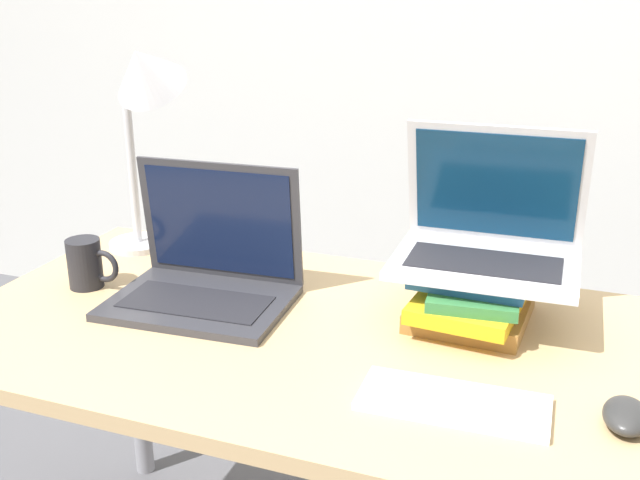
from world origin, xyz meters
TOP-DOWN VIEW (x-y plane):
  - desk at (0.00, 0.38)m, footprint 1.56×0.76m
  - laptop_left at (-0.34, 0.43)m, footprint 0.37×0.28m
  - book_stack at (0.18, 0.52)m, footprint 0.22×0.30m
  - laptop_on_books at (0.20, 0.56)m, footprint 0.35×0.27m
  - wireless_keyboard at (0.21, 0.21)m, footprint 0.30×0.13m
  - mouse at (0.46, 0.24)m, footprint 0.07×0.10m
  - mug at (-0.61, 0.40)m, footprint 0.12×0.07m
  - desk_lamp at (-0.58, 0.61)m, footprint 0.23×0.20m

SIDE VIEW (x-z plane):
  - desk at x=0.00m, z-range 0.28..0.99m
  - wireless_keyboard at x=0.21m, z-range 0.70..0.72m
  - mouse at x=0.46m, z-range 0.70..0.74m
  - mug at x=-0.61m, z-range 0.70..0.81m
  - book_stack at x=0.18m, z-range 0.70..0.81m
  - laptop_left at x=-0.34m, z-range 0.62..0.89m
  - laptop_on_books at x=0.20m, z-range 0.73..0.99m
  - desk_lamp at x=-0.58m, z-range 0.82..1.35m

